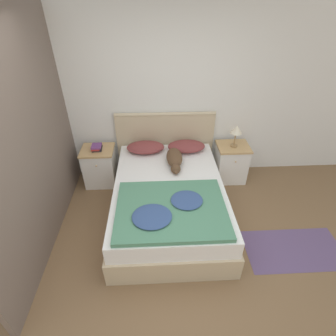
% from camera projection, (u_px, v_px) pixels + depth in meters
% --- Properties ---
extents(ground_plane, '(16.00, 16.00, 0.00)m').
position_uv_depth(ground_plane, '(164.00, 281.00, 2.87)').
color(ground_plane, brown).
extents(wall_back, '(9.00, 0.06, 2.55)m').
position_uv_depth(wall_back, '(157.00, 99.00, 3.88)').
color(wall_back, white).
rests_on(wall_back, ground_plane).
extents(wall_side_left, '(0.06, 3.10, 2.55)m').
position_uv_depth(wall_side_left, '(36.00, 135.00, 2.94)').
color(wall_side_left, '#706056').
rests_on(wall_side_left, ground_plane).
extents(bed, '(1.46, 2.06, 0.56)m').
position_uv_depth(bed, '(169.00, 200.00, 3.53)').
color(bed, '#C6B28E').
rests_on(bed, ground_plane).
extents(headboard, '(1.54, 0.06, 1.08)m').
position_uv_depth(headboard, '(165.00, 143.00, 4.23)').
color(headboard, '#C6B28E').
rests_on(headboard, ground_plane).
extents(nightstand_left, '(0.49, 0.43, 0.62)m').
position_uv_depth(nightstand_left, '(100.00, 166.00, 4.13)').
color(nightstand_left, white).
rests_on(nightstand_left, ground_plane).
extents(nightstand_right, '(0.49, 0.43, 0.62)m').
position_uv_depth(nightstand_right, '(231.00, 162.00, 4.22)').
color(nightstand_right, white).
rests_on(nightstand_right, ground_plane).
extents(pillow_left, '(0.57, 0.34, 0.15)m').
position_uv_depth(pillow_left, '(146.00, 147.00, 3.98)').
color(pillow_left, brown).
rests_on(pillow_left, bed).
extents(pillow_right, '(0.57, 0.34, 0.15)m').
position_uv_depth(pillow_right, '(186.00, 146.00, 4.00)').
color(pillow_right, brown).
rests_on(pillow_right, bed).
extents(quilt, '(1.24, 0.97, 0.09)m').
position_uv_depth(quilt, '(170.00, 209.00, 2.94)').
color(quilt, '#4C8466').
rests_on(quilt, bed).
extents(dog, '(0.23, 0.65, 0.17)m').
position_uv_depth(dog, '(175.00, 159.00, 3.71)').
color(dog, brown).
rests_on(dog, bed).
extents(book_stack, '(0.15, 0.19, 0.08)m').
position_uv_depth(book_stack, '(97.00, 147.00, 3.92)').
color(book_stack, '#232328').
rests_on(book_stack, nightstand_left).
extents(table_lamp, '(0.17, 0.17, 0.35)m').
position_uv_depth(table_lamp, '(236.00, 131.00, 3.87)').
color(table_lamp, '#9E7A4C').
rests_on(table_lamp, nightstand_right).
extents(rug, '(1.19, 0.63, 0.00)m').
position_uv_depth(rug, '(294.00, 249.00, 3.21)').
color(rug, '#604C75').
rests_on(rug, ground_plane).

